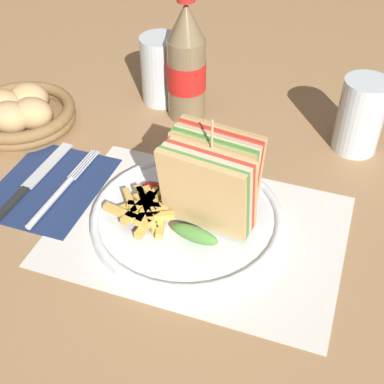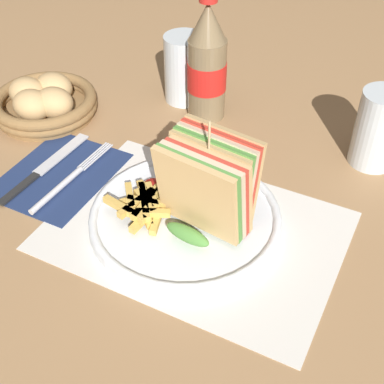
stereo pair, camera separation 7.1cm
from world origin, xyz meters
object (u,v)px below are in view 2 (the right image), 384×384
at_px(club_sandwich, 208,185).
at_px(glass_near, 377,133).
at_px(knife, 44,168).
at_px(coke_bottle_near, 207,65).
at_px(fork, 65,182).
at_px(glass_far, 184,73).
at_px(bread_basket, 44,102).
at_px(plate_main, 185,217).

relative_size(club_sandwich, glass_near, 1.28).
distance_m(knife, coke_bottle_near, 0.31).
xyz_separation_m(fork, glass_near, (0.38, 0.26, 0.04)).
relative_size(glass_far, bread_basket, 0.67).
distance_m(club_sandwich, coke_bottle_near, 0.28).
height_order(club_sandwich, glass_far, club_sandwich).
height_order(fork, glass_near, glass_near).
height_order(plate_main, knife, plate_main).
height_order(fork, knife, fork).
relative_size(plate_main, glass_near, 2.17).
distance_m(knife, glass_far, 0.30).
distance_m(plate_main, bread_basket, 0.36).
relative_size(coke_bottle_near, bread_basket, 1.24).
relative_size(coke_bottle_near, glass_far, 1.85).
distance_m(plate_main, fork, 0.19).
xyz_separation_m(plate_main, fork, (-0.19, -0.01, -0.00)).
bearing_deg(glass_far, fork, -97.80).
distance_m(knife, glass_near, 0.50).
height_order(fork, bread_basket, bread_basket).
bearing_deg(club_sandwich, bread_basket, 161.39).
relative_size(knife, bread_basket, 1.08).
xyz_separation_m(club_sandwich, glass_far, (-0.18, 0.28, -0.02)).
relative_size(knife, glass_far, 1.61).
distance_m(club_sandwich, glass_near, 0.30).
height_order(glass_near, glass_far, same).
bearing_deg(knife, bread_basket, 129.78).
relative_size(plate_main, club_sandwich, 1.70).
distance_m(plate_main, club_sandwich, 0.07).
relative_size(plate_main, fork, 1.42).
distance_m(fork, glass_near, 0.47).
xyz_separation_m(knife, glass_near, (0.44, 0.25, 0.05)).
distance_m(coke_bottle_near, glass_near, 0.29).
height_order(plate_main, glass_far, glass_far).
xyz_separation_m(plate_main, glass_near, (0.19, 0.25, 0.04)).
distance_m(club_sandwich, knife, 0.28).
distance_m(glass_far, bread_basket, 0.25).
relative_size(fork, bread_basket, 1.03).
xyz_separation_m(knife, glass_far, (0.09, 0.28, 0.05)).
distance_m(fork, glass_far, 0.30).
relative_size(knife, coke_bottle_near, 0.87).
bearing_deg(knife, club_sandwich, 2.52).
bearing_deg(knife, plate_main, 1.49).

